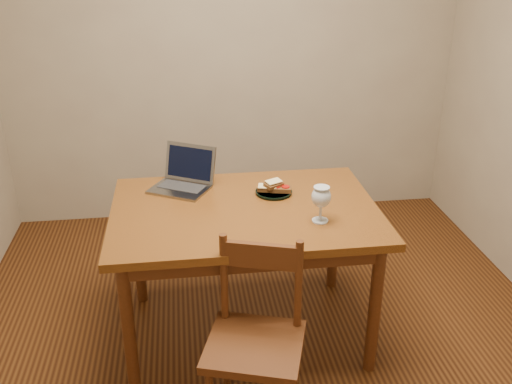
{
  "coord_description": "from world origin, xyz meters",
  "views": [
    {
      "loc": [
        -0.36,
        -2.38,
        1.96
      ],
      "look_at": [
        -0.02,
        0.16,
        0.8
      ],
      "focal_mm": 40.0,
      "sensor_mm": 36.0,
      "label": 1
    }
  ],
  "objects": [
    {
      "name": "laptop",
      "position": [
        -0.37,
        0.42,
        0.8
      ],
      "size": [
        0.38,
        0.37,
        0.21
      ],
      "rotation": [
        0.0,
        0.0,
        -0.51
      ],
      "color": "slate",
      "rests_on": "table"
    },
    {
      "name": "front_wall",
      "position": [
        0.0,
        -1.61,
        1.3
      ],
      "size": [
        3.2,
        0.02,
        2.6
      ],
      "primitive_type": "cube",
      "color": "gray",
      "rests_on": "floor"
    },
    {
      "name": "sandwich_tomato",
      "position": [
        0.12,
        0.25,
        0.77
      ],
      "size": [
        0.11,
        0.08,
        0.03
      ],
      "primitive_type": null,
      "rotation": [
        0.0,
        0.0,
        -0.23
      ],
      "color": "#381E0C",
      "rests_on": "plate"
    },
    {
      "name": "back_wall",
      "position": [
        0.0,
        1.61,
        1.3
      ],
      "size": [
        3.2,
        0.02,
        2.6
      ],
      "primitive_type": "cube",
      "color": "gray",
      "rests_on": "floor"
    },
    {
      "name": "floor",
      "position": [
        0.0,
        0.0,
        -0.01
      ],
      "size": [
        3.2,
        3.2,
        0.02
      ],
      "primitive_type": "cube",
      "color": "black",
      "rests_on": "ground"
    },
    {
      "name": "table",
      "position": [
        -0.09,
        0.11,
        0.65
      ],
      "size": [
        1.3,
        0.9,
        0.74
      ],
      "color": "#46260B",
      "rests_on": "floor"
    },
    {
      "name": "sandwich_top",
      "position": [
        0.08,
        0.26,
        0.79
      ],
      "size": [
        0.11,
        0.1,
        0.03
      ],
      "primitive_type": null,
      "rotation": [
        0.0,
        0.0,
        0.54
      ],
      "color": "#381E0C",
      "rests_on": "plate"
    },
    {
      "name": "chair",
      "position": [
        -0.11,
        -0.49,
        0.46
      ],
      "size": [
        0.49,
        0.48,
        0.42
      ],
      "rotation": [
        0.0,
        0.0,
        -0.31
      ],
      "color": "#43220D",
      "rests_on": "floor"
    },
    {
      "name": "plate",
      "position": [
        0.08,
        0.26,
        0.75
      ],
      "size": [
        0.19,
        0.19,
        0.02
      ],
      "primitive_type": "cylinder",
      "color": "black",
      "rests_on": "table"
    },
    {
      "name": "sandwich_cheese",
      "position": [
        0.05,
        0.27,
        0.77
      ],
      "size": [
        0.11,
        0.08,
        0.03
      ],
      "primitive_type": null,
      "rotation": [
        0.0,
        0.0,
        -0.26
      ],
      "color": "#381E0C",
      "rests_on": "plate"
    },
    {
      "name": "milk_glass",
      "position": [
        0.25,
        -0.07,
        0.83
      ],
      "size": [
        0.09,
        0.09,
        0.18
      ],
      "primitive_type": null,
      "color": "white",
      "rests_on": "table"
    }
  ]
}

